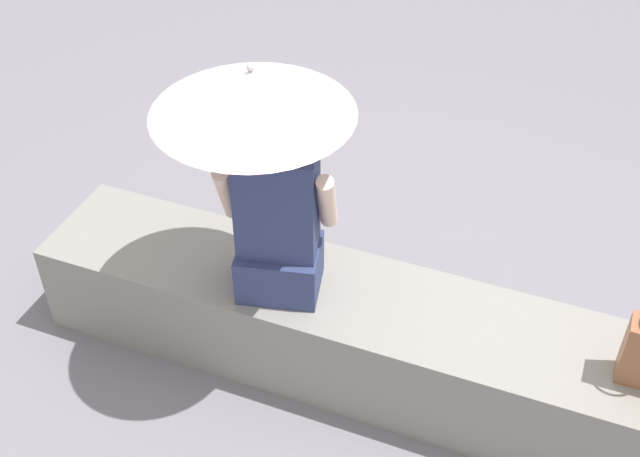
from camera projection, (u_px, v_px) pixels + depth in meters
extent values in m
plane|color=slate|center=(357.00, 369.00, 3.76)|extent=(14.00, 14.00, 0.00)
cube|color=gray|center=(358.00, 334.00, 3.61)|extent=(2.94, 0.55, 0.47)
cube|color=navy|center=(280.00, 267.00, 3.44)|extent=(0.40, 0.35, 0.22)
cube|color=navy|center=(277.00, 202.00, 3.21)|extent=(0.36, 0.27, 0.48)
sphere|color=beige|center=(274.00, 129.00, 2.99)|extent=(0.20, 0.20, 0.20)
cylinder|color=beige|center=(227.00, 193.00, 3.22)|extent=(0.11, 0.21, 0.32)
cylinder|color=beige|center=(327.00, 202.00, 3.17)|extent=(0.11, 0.21, 0.32)
cylinder|color=#B7B7BC|center=(258.00, 190.00, 3.17)|extent=(0.02, 0.02, 1.04)
cone|color=silver|center=(252.00, 92.00, 2.89)|extent=(0.76, 0.76, 0.17)
sphere|color=#B7B7BC|center=(250.00, 67.00, 2.83)|extent=(0.03, 0.03, 0.03)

